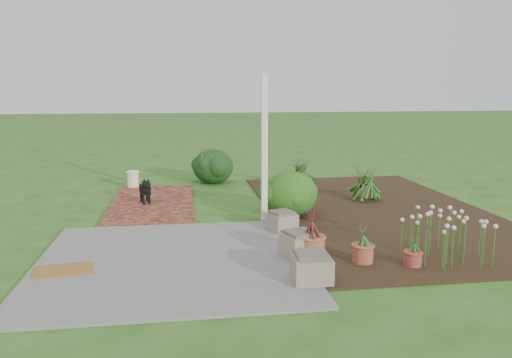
{
  "coord_description": "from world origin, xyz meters",
  "views": [
    {
      "loc": [
        -1.06,
        -8.18,
        2.28
      ],
      "look_at": [
        0.2,
        0.4,
        0.7
      ],
      "focal_mm": 35.0,
      "sensor_mm": 36.0,
      "label": 1
    }
  ],
  "objects": [
    {
      "name": "agapanthus_clump_back",
      "position": [
        2.58,
        1.35,
        0.46
      ],
      "size": [
        1.25,
        1.25,
        0.86
      ],
      "primitive_type": null,
      "rotation": [
        0.0,
        0.0,
        0.4
      ],
      "color": "#0B3710",
      "rests_on": "garden_bed"
    },
    {
      "name": "terracotta_pot_small_right",
      "position": [
        1.24,
        -2.19,
        0.15
      ],
      "size": [
        0.32,
        0.32,
        0.23
      ],
      "primitive_type": "cylinder",
      "rotation": [
        0.0,
        0.0,
        -0.19
      ],
      "color": "#9E4935",
      "rests_on": "garden_bed"
    },
    {
      "name": "brick_path",
      "position": [
        -1.7,
        1.75,
        0.02
      ],
      "size": [
        1.6,
        3.5,
        0.04
      ],
      "primitive_type": "cube",
      "color": "maroon",
      "rests_on": "ground"
    },
    {
      "name": "concrete_patio",
      "position": [
        -1.25,
        -1.75,
        0.02
      ],
      "size": [
        3.5,
        3.5,
        0.04
      ],
      "primitive_type": "cube",
      "color": "#60605E",
      "rests_on": "ground"
    },
    {
      "name": "pink_flower_patch",
      "position": [
        2.41,
        -2.19,
        0.38
      ],
      "size": [
        1.28,
        1.28,
        0.69
      ],
      "primitive_type": null,
      "rotation": [
        0.0,
        0.0,
        -0.2
      ],
      "color": "#113D0F",
      "rests_on": "garden_bed"
    },
    {
      "name": "terracotta_pot_small_left",
      "position": [
        1.83,
        -2.41,
        0.12
      ],
      "size": [
        0.24,
        0.24,
        0.19
      ],
      "primitive_type": "cylinder",
      "rotation": [
        0.0,
        0.0,
        -0.09
      ],
      "color": "#953B32",
      "rests_on": "garden_bed"
    },
    {
      "name": "garden_bed",
      "position": [
        2.5,
        0.5,
        0.01
      ],
      "size": [
        4.0,
        7.0,
        0.03
      ],
      "primitive_type": "cube",
      "color": "black",
      "rests_on": "ground"
    },
    {
      "name": "purple_flowering_bush",
      "position": [
        -0.36,
        3.87,
        0.42
      ],
      "size": [
        1.22,
        1.22,
        0.84
      ],
      "primitive_type": "ellipsoid",
      "rotation": [
        0.0,
        0.0,
        0.27
      ],
      "color": "black",
      "rests_on": "ground"
    },
    {
      "name": "terracotta_pot_bronze",
      "position": [
        0.61,
        -1.91,
        0.18
      ],
      "size": [
        0.48,
        0.48,
        0.29
      ],
      "primitive_type": "cylinder",
      "rotation": [
        0.0,
        0.0,
        -0.4
      ],
      "color": "#A95639",
      "rests_on": "garden_bed"
    },
    {
      "name": "stone_trough_mid",
      "position": [
        0.48,
        -1.82,
        0.18
      ],
      "size": [
        0.54,
        0.54,
        0.29
      ],
      "primitive_type": "cube",
      "rotation": [
        0.0,
        0.0,
        0.33
      ],
      "color": "gray",
      "rests_on": "concrete_patio"
    },
    {
      "name": "evergreen_shrub",
      "position": [
        0.82,
        0.39,
        0.44
      ],
      "size": [
        1.27,
        1.27,
        0.81
      ],
      "primitive_type": "ellipsoid",
      "rotation": [
        0.0,
        0.0,
        -0.43
      ],
      "color": "#0D410B",
      "rests_on": "garden_bed"
    },
    {
      "name": "cream_ceramic_urn",
      "position": [
        -2.23,
        3.42,
        0.22
      ],
      "size": [
        0.27,
        0.27,
        0.35
      ],
      "primitive_type": "cylinder",
      "rotation": [
        0.0,
        0.0,
        0.03
      ],
      "color": "#F1DBC6",
      "rests_on": "brick_path"
    },
    {
      "name": "coir_doormat",
      "position": [
        -2.58,
        -1.99,
        0.05
      ],
      "size": [
        0.75,
        0.55,
        0.02
      ],
      "primitive_type": "cube",
      "rotation": [
        0.0,
        0.0,
        0.16
      ],
      "color": "brown",
      "rests_on": "concrete_patio"
    },
    {
      "name": "stone_trough_near",
      "position": [
        0.4,
        -2.74,
        0.19
      ],
      "size": [
        0.46,
        0.46,
        0.3
      ],
      "primitive_type": "cube",
      "rotation": [
        0.0,
        0.0,
        -0.04
      ],
      "color": "#747159",
      "rests_on": "concrete_patio"
    },
    {
      "name": "ground",
      "position": [
        0.0,
        0.0,
        0.0
      ],
      "size": [
        80.0,
        80.0,
        0.0
      ],
      "primitive_type": "plane",
      "color": "#2C581B",
      "rests_on": "ground"
    },
    {
      "name": "stone_trough_far",
      "position": [
        0.48,
        -0.58,
        0.17
      ],
      "size": [
        0.51,
        0.51,
        0.26
      ],
      "primitive_type": "cube",
      "rotation": [
        0.0,
        0.0,
        0.37
      ],
      "color": "gray",
      "rests_on": "concrete_patio"
    },
    {
      "name": "agapanthus_clump_front",
      "position": [
        1.66,
        3.03,
        0.43
      ],
      "size": [
        1.16,
        1.16,
        0.79
      ],
      "primitive_type": null,
      "rotation": [
        0.0,
        0.0,
        0.37
      ],
      "color": "#11370F",
      "rests_on": "garden_bed"
    },
    {
      "name": "veranda_post",
      "position": [
        0.3,
        0.1,
        1.25
      ],
      "size": [
        0.1,
        0.1,
        2.5
      ],
      "primitive_type": "cube",
      "color": "white",
      "rests_on": "ground"
    },
    {
      "name": "black_dog",
      "position": [
        -1.82,
        1.64,
        0.33
      ],
      "size": [
        0.26,
        0.55,
        0.48
      ],
      "rotation": [
        0.0,
        0.0,
        0.24
      ],
      "color": "black",
      "rests_on": "brick_path"
    }
  ]
}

